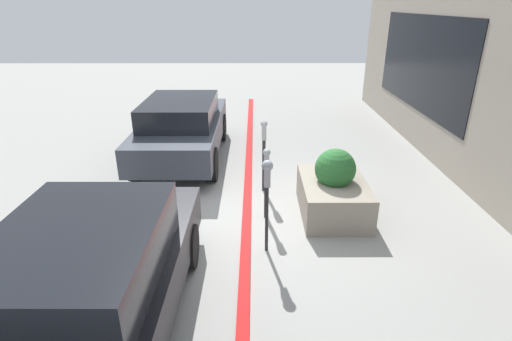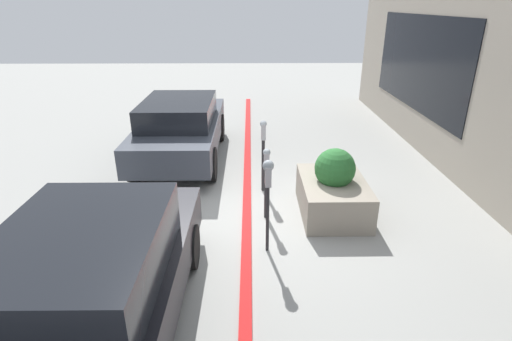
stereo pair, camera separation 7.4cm
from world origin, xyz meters
name	(u,v)px [view 2 (the right image)]	position (x,y,z in m)	size (l,w,h in m)	color
ground_plane	(251,216)	(0.00, 0.00, 0.00)	(40.00, 40.00, 0.00)	#999993
curb_strip	(247,216)	(0.00, 0.08, 0.02)	(19.00, 0.16, 0.04)	red
parking_meter_nearest	(268,182)	(-1.07, -0.25, 1.18)	(0.20, 0.17, 1.53)	#232326
parking_meter_second	(266,174)	(-0.03, -0.27, 0.86)	(0.16, 0.13, 1.33)	#232326
parking_meter_middle	(263,145)	(1.11, -0.25, 1.01)	(0.16, 0.13, 1.50)	#232326
planter_box	(333,190)	(0.14, -1.50, 0.46)	(1.69, 1.16, 1.25)	gray
parked_car_front	(92,283)	(-2.86, 1.74, 0.79)	(4.34, 1.91, 1.54)	black
parked_car_middle	(181,127)	(2.98, 1.70, 0.81)	(4.49, 1.90, 1.51)	#383D47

